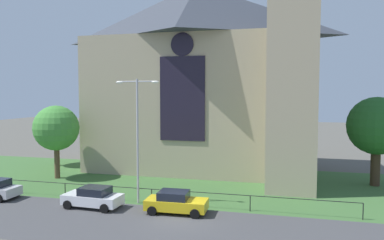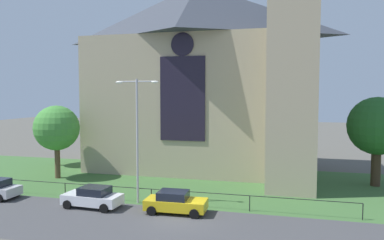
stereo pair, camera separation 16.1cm
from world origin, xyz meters
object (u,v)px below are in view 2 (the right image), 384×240
tree_left_near (57,128)px  parked_car_white (93,197)px  church_building (203,74)px  parked_car_yellow (175,202)px  tree_left_far (57,125)px  tree_right_far (377,126)px  streetlamp_near (137,126)px

tree_left_near → parked_car_white: tree_left_near is taller
church_building → parked_car_white: size_ratio=6.08×
parked_car_yellow → tree_left_far: bearing=142.4°
tree_right_far → tree_left_near: bearing=-171.4°
tree_left_far → tree_left_near: bearing=-55.4°
parked_car_yellow → tree_left_near: bearing=150.7°
tree_left_far → parked_car_yellow: tree_left_far is taller
parked_car_white → tree_right_far: bearing=-147.6°
tree_left_near → parked_car_yellow: bearing=-27.4°
church_building → parked_car_yellow: church_building is taller
church_building → parked_car_yellow: 18.24m
tree_left_near → parked_car_yellow: 16.54m
church_building → parked_car_white: 18.97m
parked_car_white → tree_left_near: bearing=-40.8°
parked_car_white → parked_car_yellow: bearing=-174.6°
tree_right_far → streetlamp_near: streetlamp_near is taller
tree_left_far → streetlamp_near: 18.68m
tree_right_far → streetlamp_near: bearing=-150.8°
parked_car_white → streetlamp_near: bearing=-143.4°
streetlamp_near → parked_car_yellow: size_ratio=2.18×
tree_left_near → parked_car_white: (8.11, -7.67, -4.11)m
tree_right_far → streetlamp_near: (-18.38, -10.26, 0.50)m
tree_left_near → streetlamp_near: (10.82, -5.85, 0.95)m
tree_left_far → parked_car_yellow: size_ratio=1.58×
church_building → streetlamp_near: 14.76m
streetlamp_near → church_building: bearing=82.6°
streetlamp_near → parked_car_yellow: (3.41, -1.53, -5.06)m
church_building → tree_left_near: 15.96m
church_building → tree_left_far: (-16.50, -2.48, -5.68)m
church_building → parked_car_white: (-4.52, -15.77, -9.53)m
tree_left_far → tree_left_near: 6.83m
tree_right_far → parked_car_white: tree_right_far is taller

